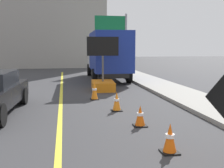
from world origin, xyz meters
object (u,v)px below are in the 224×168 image
at_px(box_truck, 107,54).
at_px(traffic_cone_far_lane, 117,101).
at_px(traffic_cone_mid_lane, 140,116).
at_px(arrow_board_trailer, 103,81).
at_px(traffic_cone_near_sign, 170,138).
at_px(traffic_cone_curbside, 94,91).
at_px(highway_guide_sign, 117,32).

xyz_separation_m(box_truck, traffic_cone_far_lane, (-1.15, -9.11, -1.39)).
bearing_deg(box_truck, traffic_cone_far_lane, -97.20).
distance_m(traffic_cone_mid_lane, traffic_cone_far_lane, 1.93).
bearing_deg(traffic_cone_mid_lane, arrow_board_trailer, 90.95).
bearing_deg(traffic_cone_near_sign, box_truck, 86.54).
bearing_deg(arrow_board_trailer, traffic_cone_mid_lane, -89.05).
height_order(box_truck, traffic_cone_near_sign, box_truck).
distance_m(traffic_cone_far_lane, traffic_cone_curbside, 2.21).
bearing_deg(traffic_cone_mid_lane, highway_guide_sign, 81.13).
relative_size(box_truck, highway_guide_sign, 1.44).
relative_size(box_truck, traffic_cone_far_lane, 10.70).
bearing_deg(traffic_cone_far_lane, traffic_cone_mid_lane, -81.34).
bearing_deg(traffic_cone_mid_lane, traffic_cone_near_sign, -87.77).
bearing_deg(traffic_cone_near_sign, traffic_cone_mid_lane, 92.23).
relative_size(arrow_board_trailer, traffic_cone_curbside, 3.51).
distance_m(arrow_board_trailer, traffic_cone_near_sign, 8.46).
bearing_deg(box_truck, traffic_cone_curbside, -103.53).
height_order(arrow_board_trailer, highway_guide_sign, highway_guide_sign).
bearing_deg(traffic_cone_far_lane, highway_guide_sign, 78.79).
relative_size(box_truck, traffic_cone_curbside, 9.35).
relative_size(traffic_cone_near_sign, traffic_cone_curbside, 0.82).
bearing_deg(traffic_cone_near_sign, traffic_cone_curbside, 98.46).
distance_m(highway_guide_sign, traffic_cone_curbside, 12.66).
bearing_deg(traffic_cone_far_lane, traffic_cone_near_sign, -84.58).
bearing_deg(box_truck, highway_guide_sign, 71.60).
bearing_deg(traffic_cone_curbside, arrow_board_trailer, 73.87).
relative_size(arrow_board_trailer, box_truck, 0.38).
bearing_deg(traffic_cone_far_lane, arrow_board_trailer, 87.73).
xyz_separation_m(traffic_cone_near_sign, traffic_cone_far_lane, (-0.37, 3.87, 0.02)).
bearing_deg(traffic_cone_far_lane, box_truck, 82.80).
height_order(arrow_board_trailer, traffic_cone_far_lane, arrow_board_trailer).
bearing_deg(box_truck, traffic_cone_near_sign, -93.46).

